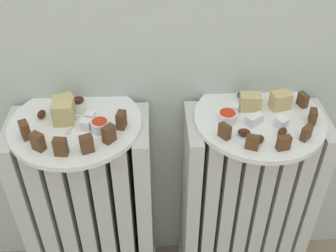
% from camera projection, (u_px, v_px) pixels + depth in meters
% --- Properties ---
extents(radiator_left, '(0.34, 0.17, 0.59)m').
position_uv_depth(radiator_left, '(91.00, 213.00, 1.11)').
color(radiator_left, silver).
rests_on(radiator_left, ground_plane).
extents(radiator_right, '(0.34, 0.17, 0.59)m').
position_uv_depth(radiator_right, '(244.00, 208.00, 1.13)').
color(radiator_right, silver).
rests_on(radiator_right, ground_plane).
extents(plate_left, '(0.29, 0.29, 0.01)m').
position_uv_depth(plate_left, '(76.00, 124.00, 0.92)').
color(plate_left, white).
rests_on(plate_left, radiator_left).
extents(plate_right, '(0.29, 0.29, 0.01)m').
position_uv_depth(plate_right, '(259.00, 119.00, 0.94)').
color(plate_right, white).
rests_on(plate_right, radiator_right).
extents(dark_cake_slice_left_0, '(0.03, 0.03, 0.04)m').
position_uv_depth(dark_cake_slice_left_0, '(25.00, 130.00, 0.87)').
color(dark_cake_slice_left_0, '#56351E').
rests_on(dark_cake_slice_left_0, plate_left).
extents(dark_cake_slice_left_1, '(0.03, 0.03, 0.04)m').
position_uv_depth(dark_cake_slice_left_1, '(38.00, 142.00, 0.84)').
color(dark_cake_slice_left_1, '#56351E').
rests_on(dark_cake_slice_left_1, plate_left).
extents(dark_cake_slice_left_2, '(0.03, 0.02, 0.04)m').
position_uv_depth(dark_cake_slice_left_2, '(60.00, 147.00, 0.82)').
color(dark_cake_slice_left_2, '#56351E').
rests_on(dark_cake_slice_left_2, plate_left).
extents(dark_cake_slice_left_3, '(0.03, 0.03, 0.04)m').
position_uv_depth(dark_cake_slice_left_3, '(87.00, 144.00, 0.83)').
color(dark_cake_slice_left_3, '#56351E').
rests_on(dark_cake_slice_left_3, plate_left).
extents(dark_cake_slice_left_4, '(0.03, 0.03, 0.04)m').
position_uv_depth(dark_cake_slice_left_4, '(109.00, 134.00, 0.86)').
color(dark_cake_slice_left_4, '#56351E').
rests_on(dark_cake_slice_left_4, plate_left).
extents(dark_cake_slice_left_5, '(0.02, 0.03, 0.04)m').
position_uv_depth(dark_cake_slice_left_5, '(121.00, 120.00, 0.89)').
color(dark_cake_slice_left_5, '#56351E').
rests_on(dark_cake_slice_left_5, plate_left).
extents(marble_cake_slice_left_0, '(0.05, 0.05, 0.04)m').
position_uv_depth(marble_cake_slice_left_0, '(64.00, 104.00, 0.94)').
color(marble_cake_slice_left_0, tan).
rests_on(marble_cake_slice_left_0, plate_left).
extents(marble_cake_slice_left_1, '(0.04, 0.03, 0.05)m').
position_uv_depth(marble_cake_slice_left_1, '(63.00, 114.00, 0.90)').
color(marble_cake_slice_left_1, tan).
rests_on(marble_cake_slice_left_1, plate_left).
extents(turkish_delight_left_0, '(0.03, 0.03, 0.02)m').
position_uv_depth(turkish_delight_left_0, '(86.00, 124.00, 0.89)').
color(turkish_delight_left_0, white).
rests_on(turkish_delight_left_0, plate_left).
extents(turkish_delight_left_1, '(0.02, 0.02, 0.02)m').
position_uv_depth(turkish_delight_left_1, '(91.00, 117.00, 0.92)').
color(turkish_delight_left_1, white).
rests_on(turkish_delight_left_1, plate_left).
extents(medjool_date_left_0, '(0.03, 0.03, 0.02)m').
position_uv_depth(medjool_date_left_0, '(78.00, 100.00, 0.97)').
color(medjool_date_left_0, '#3D1E0F').
rests_on(medjool_date_left_0, plate_left).
extents(medjool_date_left_1, '(0.02, 0.03, 0.02)m').
position_uv_depth(medjool_date_left_1, '(41.00, 114.00, 0.93)').
color(medjool_date_left_1, '#3D1E0F').
rests_on(medjool_date_left_1, plate_left).
extents(jam_bowl_left, '(0.04, 0.04, 0.02)m').
position_uv_depth(jam_bowl_left, '(100.00, 125.00, 0.89)').
color(jam_bowl_left, white).
rests_on(jam_bowl_left, plate_left).
extents(dark_cake_slice_right_0, '(0.03, 0.03, 0.03)m').
position_uv_depth(dark_cake_slice_right_0, '(225.00, 131.00, 0.87)').
color(dark_cake_slice_right_0, '#56351E').
rests_on(dark_cake_slice_right_0, plate_right).
extents(dark_cake_slice_right_1, '(0.03, 0.02, 0.03)m').
position_uv_depth(dark_cake_slice_right_1, '(252.00, 142.00, 0.84)').
color(dark_cake_slice_right_1, '#56351E').
rests_on(dark_cake_slice_right_1, plate_right).
extents(dark_cake_slice_right_2, '(0.03, 0.02, 0.03)m').
position_uv_depth(dark_cake_slice_right_2, '(284.00, 143.00, 0.84)').
color(dark_cake_slice_right_2, '#56351E').
rests_on(dark_cake_slice_right_2, plate_right).
extents(dark_cake_slice_right_3, '(0.03, 0.03, 0.03)m').
position_uv_depth(dark_cake_slice_right_3, '(307.00, 133.00, 0.86)').
color(dark_cake_slice_right_3, '#56351E').
rests_on(dark_cake_slice_right_3, plate_right).
extents(dark_cake_slice_right_4, '(0.02, 0.03, 0.03)m').
position_uv_depth(dark_cake_slice_right_4, '(313.00, 116.00, 0.91)').
color(dark_cake_slice_right_4, '#56351E').
rests_on(dark_cake_slice_right_4, plate_right).
extents(dark_cake_slice_right_5, '(0.02, 0.03, 0.03)m').
position_uv_depth(dark_cake_slice_right_5, '(303.00, 100.00, 0.96)').
color(dark_cake_slice_right_5, '#56351E').
rests_on(dark_cake_slice_right_5, plate_right).
extents(marble_cake_slice_right_0, '(0.05, 0.04, 0.04)m').
position_uv_depth(marble_cake_slice_right_0, '(280.00, 101.00, 0.95)').
color(marble_cake_slice_right_0, tan).
rests_on(marble_cake_slice_right_0, plate_right).
extents(marble_cake_slice_right_1, '(0.05, 0.03, 0.04)m').
position_uv_depth(marble_cake_slice_right_1, '(250.00, 102.00, 0.94)').
color(marble_cake_slice_right_1, tan).
rests_on(marble_cake_slice_right_1, plate_right).
extents(turkish_delight_right_0, '(0.03, 0.03, 0.02)m').
position_uv_depth(turkish_delight_right_0, '(281.00, 122.00, 0.90)').
color(turkish_delight_right_0, white).
rests_on(turkish_delight_right_0, plate_right).
extents(turkish_delight_right_1, '(0.02, 0.02, 0.02)m').
position_uv_depth(turkish_delight_right_1, '(258.00, 117.00, 0.92)').
color(turkish_delight_right_1, white).
rests_on(turkish_delight_right_1, plate_right).
extents(turkish_delight_right_2, '(0.03, 0.03, 0.02)m').
position_uv_depth(turkish_delight_right_2, '(252.00, 121.00, 0.90)').
color(turkish_delight_right_2, white).
rests_on(turkish_delight_right_2, plate_right).
extents(turkish_delight_right_3, '(0.02, 0.02, 0.02)m').
position_uv_depth(turkish_delight_right_3, '(234.00, 109.00, 0.94)').
color(turkish_delight_right_3, white).
rests_on(turkish_delight_right_3, plate_right).
extents(medjool_date_right_0, '(0.02, 0.03, 0.02)m').
position_uv_depth(medjool_date_right_0, '(241.00, 95.00, 0.99)').
color(medjool_date_right_0, '#3D1E0F').
rests_on(medjool_date_right_0, plate_right).
extents(medjool_date_right_1, '(0.03, 0.03, 0.02)m').
position_uv_depth(medjool_date_right_1, '(282.00, 132.00, 0.88)').
color(medjool_date_right_1, '#3D1E0F').
rests_on(medjool_date_right_1, plate_right).
extents(medjool_date_right_2, '(0.03, 0.03, 0.01)m').
position_uv_depth(medjool_date_right_2, '(259.00, 139.00, 0.86)').
color(medjool_date_right_2, '#3D1E0F').
rests_on(medjool_date_right_2, plate_right).
extents(medjool_date_right_3, '(0.03, 0.02, 0.02)m').
position_uv_depth(medjool_date_right_3, '(244.00, 132.00, 0.88)').
color(medjool_date_right_3, '#3D1E0F').
rests_on(medjool_date_right_3, plate_right).
extents(jam_bowl_right, '(0.04, 0.04, 0.02)m').
position_uv_depth(jam_bowl_right, '(227.00, 116.00, 0.91)').
color(jam_bowl_right, white).
rests_on(jam_bowl_right, plate_right).
extents(fork, '(0.04, 0.10, 0.00)m').
position_uv_depth(fork, '(76.00, 118.00, 0.93)').
color(fork, silver).
rests_on(fork, plate_left).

